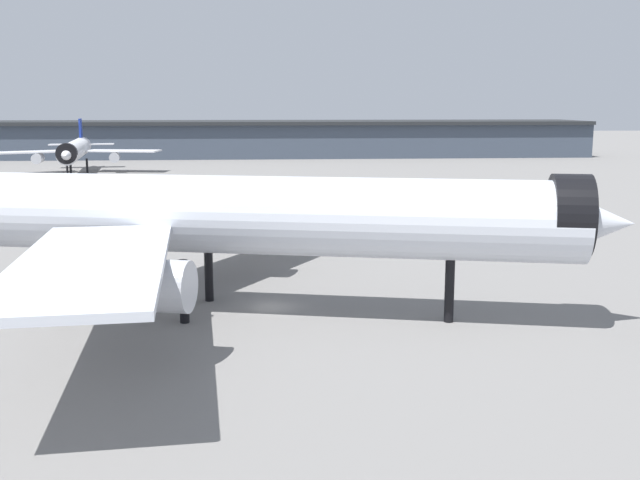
{
  "coord_description": "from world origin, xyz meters",
  "views": [
    {
      "loc": [
        1.76,
        -66.04,
        18.4
      ],
      "look_at": [
        4.35,
        -3.26,
        6.83
      ],
      "focal_mm": 41.54,
      "sensor_mm": 36.0,
      "label": 1
    }
  ],
  "objects": [
    {
      "name": "airliner_far_taxiway",
      "position": [
        -55.27,
        134.64,
        6.29
      ],
      "size": [
        44.61,
        49.54,
        14.26
      ],
      "rotation": [
        0.0,
        0.0,
        4.89
      ],
      "color": "white",
      "rests_on": "ground"
    },
    {
      "name": "airliner_near_gate",
      "position": [
        -4.01,
        -1.64,
        8.73
      ],
      "size": [
        68.55,
        61.65,
        19.81
      ],
      "rotation": [
        0.0,
        0.0,
        -0.19
      ],
      "color": "silver",
      "rests_on": "ground"
    },
    {
      "name": "ground",
      "position": [
        0.0,
        0.0,
        0.0
      ],
      "size": [
        900.0,
        900.0,
        0.0
      ],
      "primitive_type": "plane",
      "color": "slate"
    },
    {
      "name": "terminal_building",
      "position": [
        -23.0,
        198.78,
        6.43
      ],
      "size": [
        256.08,
        42.08,
        20.65
      ],
      "rotation": [
        0.0,
        0.0,
        0.04
      ],
      "color": "#3D4756",
      "rests_on": "ground"
    },
    {
      "name": "service_truck_front",
      "position": [
        -8.33,
        40.2,
        1.59
      ],
      "size": [
        3.86,
        5.93,
        3.0
      ],
      "rotation": [
        0.0,
        0.0,
        4.41
      ],
      "color": "black",
      "rests_on": "ground"
    }
  ]
}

